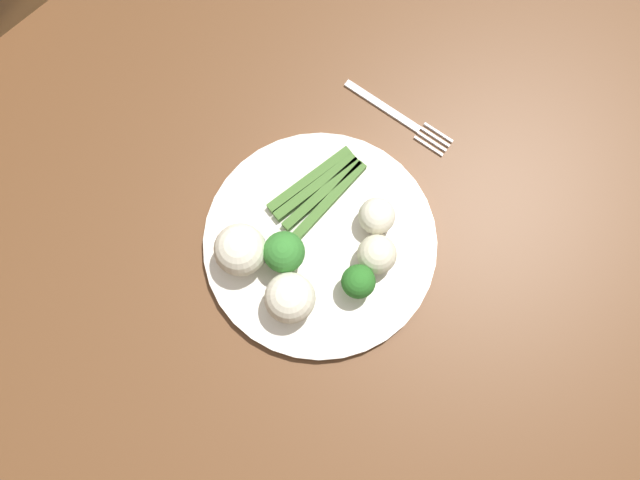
{
  "coord_description": "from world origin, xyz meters",
  "views": [
    {
      "loc": [
        0.12,
        0.15,
        1.5
      ],
      "look_at": [
        -0.01,
        0.01,
        0.77
      ],
      "focal_mm": 34.29,
      "sensor_mm": 36.0,
      "label": 1
    }
  ],
  "objects_px": {
    "broccoli_near_center": "(285,253)",
    "cauliflower_near_fork": "(290,298)",
    "fork": "(398,116)",
    "cauliflower_outer_edge": "(377,216)",
    "cauliflower_right": "(240,250)",
    "cauliflower_mid": "(377,254)",
    "plate": "(320,242)",
    "broccoli_back_right": "(355,285)",
    "asparagus_bundle": "(319,190)",
    "dining_table": "(310,258)"
  },
  "relations": [
    {
      "from": "plate",
      "to": "asparagus_bundle",
      "type": "relative_size",
      "value": 2.24
    },
    {
      "from": "broccoli_back_right",
      "to": "cauliflower_near_fork",
      "type": "height_order",
      "value": "cauliflower_near_fork"
    },
    {
      "from": "cauliflower_mid",
      "to": "plate",
      "type": "bearing_deg",
      "value": -62.8
    },
    {
      "from": "cauliflower_right",
      "to": "fork",
      "type": "bearing_deg",
      "value": 179.88
    },
    {
      "from": "broccoli_near_center",
      "to": "cauliflower_near_fork",
      "type": "distance_m",
      "value": 0.05
    },
    {
      "from": "cauliflower_near_fork",
      "to": "cauliflower_outer_edge",
      "type": "xyz_separation_m",
      "value": [
        -0.15,
        0.0,
        -0.01
      ]
    },
    {
      "from": "cauliflower_outer_edge",
      "to": "cauliflower_right",
      "type": "bearing_deg",
      "value": -29.19
    },
    {
      "from": "dining_table",
      "to": "fork",
      "type": "distance_m",
      "value": 0.23
    },
    {
      "from": "dining_table",
      "to": "fork",
      "type": "xyz_separation_m",
      "value": [
        -0.21,
        -0.04,
        0.1
      ]
    },
    {
      "from": "broccoli_near_center",
      "to": "broccoli_back_right",
      "type": "bearing_deg",
      "value": 111.82
    },
    {
      "from": "plate",
      "to": "cauliflower_mid",
      "type": "relative_size",
      "value": 6.06
    },
    {
      "from": "plate",
      "to": "cauliflower_right",
      "type": "distance_m",
      "value": 0.1
    },
    {
      "from": "asparagus_bundle",
      "to": "cauliflower_mid",
      "type": "relative_size",
      "value": 2.71
    },
    {
      "from": "plate",
      "to": "cauliflower_mid",
      "type": "bearing_deg",
      "value": 117.2
    },
    {
      "from": "asparagus_bundle",
      "to": "cauliflower_outer_edge",
      "type": "height_order",
      "value": "cauliflower_outer_edge"
    },
    {
      "from": "broccoli_back_right",
      "to": "broccoli_near_center",
      "type": "bearing_deg",
      "value": -68.18
    },
    {
      "from": "broccoli_back_right",
      "to": "fork",
      "type": "bearing_deg",
      "value": -149.36
    },
    {
      "from": "broccoli_back_right",
      "to": "cauliflower_outer_edge",
      "type": "relative_size",
      "value": 1.1
    },
    {
      "from": "dining_table",
      "to": "cauliflower_right",
      "type": "distance_m",
      "value": 0.17
    },
    {
      "from": "cauliflower_near_fork",
      "to": "cauliflower_right",
      "type": "bearing_deg",
      "value": -88.41
    },
    {
      "from": "plate",
      "to": "cauliflower_mid",
      "type": "height_order",
      "value": "cauliflower_mid"
    },
    {
      "from": "broccoli_back_right",
      "to": "asparagus_bundle",
      "type": "bearing_deg",
      "value": -115.62
    },
    {
      "from": "cauliflower_outer_edge",
      "to": "cauliflower_right",
      "type": "distance_m",
      "value": 0.17
    },
    {
      "from": "cauliflower_near_fork",
      "to": "cauliflower_outer_edge",
      "type": "bearing_deg",
      "value": 179.89
    },
    {
      "from": "dining_table",
      "to": "cauliflower_mid",
      "type": "bearing_deg",
      "value": 117.56
    },
    {
      "from": "plate",
      "to": "broccoli_back_right",
      "type": "height_order",
      "value": "broccoli_back_right"
    },
    {
      "from": "cauliflower_near_fork",
      "to": "fork",
      "type": "distance_m",
      "value": 0.29
    },
    {
      "from": "broccoli_back_right",
      "to": "cauliflower_mid",
      "type": "height_order",
      "value": "broccoli_back_right"
    },
    {
      "from": "plate",
      "to": "cauliflower_outer_edge",
      "type": "distance_m",
      "value": 0.08
    },
    {
      "from": "cauliflower_mid",
      "to": "cauliflower_outer_edge",
      "type": "height_order",
      "value": "cauliflower_mid"
    },
    {
      "from": "cauliflower_near_fork",
      "to": "cauliflower_right",
      "type": "distance_m",
      "value": 0.08
    },
    {
      "from": "asparagus_bundle",
      "to": "cauliflower_right",
      "type": "distance_m",
      "value": 0.13
    },
    {
      "from": "cauliflower_outer_edge",
      "to": "cauliflower_right",
      "type": "relative_size",
      "value": 0.72
    },
    {
      "from": "plate",
      "to": "broccoli_near_center",
      "type": "height_order",
      "value": "broccoli_near_center"
    },
    {
      "from": "cauliflower_outer_edge",
      "to": "fork",
      "type": "distance_m",
      "value": 0.16
    },
    {
      "from": "dining_table",
      "to": "cauliflower_outer_edge",
      "type": "height_order",
      "value": "cauliflower_outer_edge"
    },
    {
      "from": "broccoli_back_right",
      "to": "cauliflower_right",
      "type": "distance_m",
      "value": 0.14
    },
    {
      "from": "plate",
      "to": "cauliflower_right",
      "type": "xyz_separation_m",
      "value": [
        0.08,
        -0.05,
        0.04
      ]
    },
    {
      "from": "plate",
      "to": "asparagus_bundle",
      "type": "distance_m",
      "value": 0.07
    },
    {
      "from": "asparagus_bundle",
      "to": "dining_table",
      "type": "bearing_deg",
      "value": 35.96
    },
    {
      "from": "broccoli_back_right",
      "to": "cauliflower_near_fork",
      "type": "bearing_deg",
      "value": -32.62
    },
    {
      "from": "cauliflower_mid",
      "to": "fork",
      "type": "bearing_deg",
      "value": -144.79
    },
    {
      "from": "cauliflower_near_fork",
      "to": "fork",
      "type": "relative_size",
      "value": 0.37
    },
    {
      "from": "plate",
      "to": "fork",
      "type": "bearing_deg",
      "value": -165.23
    },
    {
      "from": "broccoli_near_center",
      "to": "fork",
      "type": "relative_size",
      "value": 0.37
    },
    {
      "from": "plate",
      "to": "broccoli_back_right",
      "type": "xyz_separation_m",
      "value": [
        0.01,
        0.07,
        0.04
      ]
    },
    {
      "from": "plate",
      "to": "broccoli_near_center",
      "type": "relative_size",
      "value": 4.76
    },
    {
      "from": "asparagus_bundle",
      "to": "broccoli_near_center",
      "type": "distance_m",
      "value": 0.1
    },
    {
      "from": "asparagus_bundle",
      "to": "broccoli_back_right",
      "type": "height_order",
      "value": "broccoli_back_right"
    },
    {
      "from": "broccoli_near_center",
      "to": "cauliflower_outer_edge",
      "type": "height_order",
      "value": "broccoli_near_center"
    }
  ]
}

